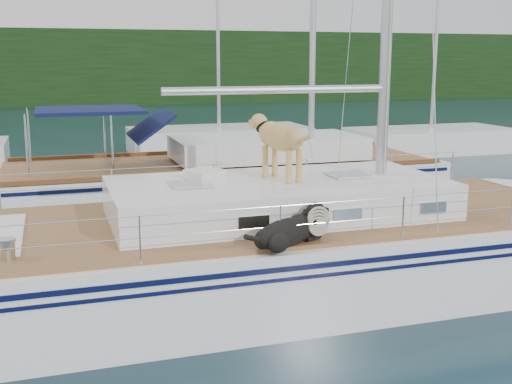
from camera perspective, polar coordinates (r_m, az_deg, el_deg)
name	(u,v)px	position (r m, az deg, el deg)	size (l,w,h in m)	color
ground	(230,295)	(10.30, -2.34, -9.15)	(120.00, 120.00, 0.00)	black
tree_line	(80,68)	(54.34, -15.41, 10.61)	(90.00, 3.00, 6.00)	black
shore_bank	(80,97)	(55.62, -15.34, 8.16)	(92.00, 1.00, 1.20)	#595147
main_sailboat	(236,253)	(10.09, -1.83, -5.48)	(12.00, 4.07, 14.01)	white
neighbor_sailboat	(227,181)	(16.33, -2.59, 0.98)	(11.00, 3.50, 13.30)	white
bg_boat_center	(219,139)	(26.31, -3.29, 4.69)	(7.20, 3.00, 11.65)	white
bg_boat_east	(430,141)	(26.80, 15.25, 4.44)	(6.40, 3.00, 11.65)	white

